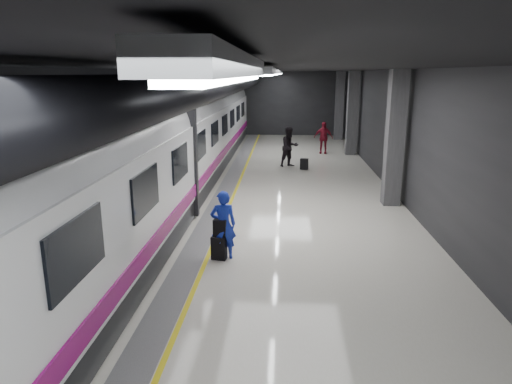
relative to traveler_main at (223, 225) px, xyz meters
name	(u,v)px	position (x,y,z in m)	size (l,w,h in m)	color
ground	(254,219)	(0.55, 3.06, -0.84)	(40.00, 40.00, 0.00)	silver
platform_hall	(247,101)	(0.26, 4.02, 2.69)	(10.02, 40.02, 4.51)	black
train	(147,152)	(-2.70, 3.06, 1.22)	(3.05, 38.00, 4.05)	black
traveler_main	(223,225)	(0.00, 0.00, 0.00)	(0.62, 0.40, 1.69)	#1B27CE
suitcase_main	(219,248)	(-0.10, -0.08, -0.56)	(0.35, 0.22, 0.57)	black
shoulder_bag	(220,228)	(-0.07, -0.06, -0.06)	(0.31, 0.17, 0.42)	black
traveler_far_a	(290,147)	(1.70, 11.38, 0.12)	(0.93, 0.73, 1.92)	black
traveler_far_b	(323,138)	(3.61, 15.29, 0.04)	(1.04, 0.43, 1.77)	maroon
suitcase_far	(304,164)	(2.38, 10.73, -0.59)	(0.35, 0.23, 0.52)	black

